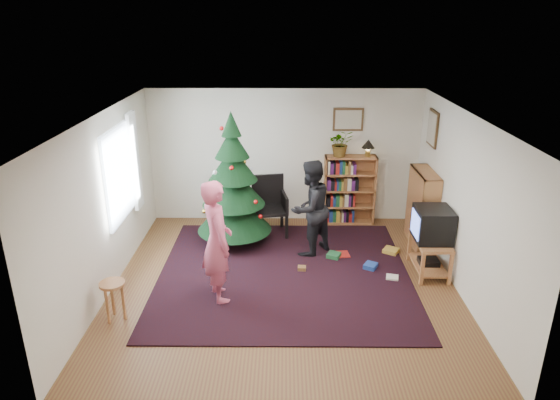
{
  "coord_description": "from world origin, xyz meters",
  "views": [
    {
      "loc": [
        -0.01,
        -6.47,
        3.77
      ],
      "look_at": [
        -0.07,
        0.6,
        1.1
      ],
      "focal_mm": 32.0,
      "sensor_mm": 36.0,
      "label": 1
    }
  ],
  "objects_px": {
    "person_standing": "(217,241)",
    "bookshelf_back": "(349,189)",
    "potted_plant": "(341,143)",
    "christmas_tree": "(233,191)",
    "armchair": "(270,203)",
    "tv_stand": "(429,253)",
    "stool": "(113,291)",
    "picture_back": "(348,119)",
    "crt_tv": "(433,224)",
    "picture_right": "(433,128)",
    "person_by_chair": "(310,208)",
    "bookshelf_right": "(422,207)",
    "table_lamp": "(368,145)"
  },
  "relations": [
    {
      "from": "picture_back",
      "to": "tv_stand",
      "type": "xyz_separation_m",
      "value": [
        1.07,
        -2.09,
        -1.63
      ]
    },
    {
      "from": "table_lamp",
      "to": "bookshelf_back",
      "type": "bearing_deg",
      "value": 180.0
    },
    {
      "from": "christmas_tree",
      "to": "crt_tv",
      "type": "relative_size",
      "value": 4.05
    },
    {
      "from": "person_standing",
      "to": "crt_tv",
      "type": "bearing_deg",
      "value": -99.11
    },
    {
      "from": "christmas_tree",
      "to": "person_by_chair",
      "type": "height_order",
      "value": "christmas_tree"
    },
    {
      "from": "bookshelf_right",
      "to": "picture_right",
      "type": "bearing_deg",
      "value": -21.82
    },
    {
      "from": "christmas_tree",
      "to": "tv_stand",
      "type": "relative_size",
      "value": 2.72
    },
    {
      "from": "picture_back",
      "to": "picture_right",
      "type": "distance_m",
      "value": 1.51
    },
    {
      "from": "christmas_tree",
      "to": "bookshelf_back",
      "type": "bearing_deg",
      "value": 24.04
    },
    {
      "from": "christmas_tree",
      "to": "bookshelf_back",
      "type": "relative_size",
      "value": 1.77
    },
    {
      "from": "person_by_chair",
      "to": "armchair",
      "type": "bearing_deg",
      "value": -95.75
    },
    {
      "from": "person_standing",
      "to": "bookshelf_back",
      "type": "bearing_deg",
      "value": -60.9
    },
    {
      "from": "bookshelf_back",
      "to": "person_by_chair",
      "type": "distance_m",
      "value": 1.55
    },
    {
      "from": "tv_stand",
      "to": "potted_plant",
      "type": "bearing_deg",
      "value": 121.58
    },
    {
      "from": "picture_back",
      "to": "table_lamp",
      "type": "bearing_deg",
      "value": -20.13
    },
    {
      "from": "bookshelf_back",
      "to": "stool",
      "type": "distance_m",
      "value": 4.73
    },
    {
      "from": "person_standing",
      "to": "person_by_chair",
      "type": "distance_m",
      "value": 1.93
    },
    {
      "from": "armchair",
      "to": "potted_plant",
      "type": "xyz_separation_m",
      "value": [
        1.27,
        0.47,
        0.97
      ]
    },
    {
      "from": "picture_back",
      "to": "tv_stand",
      "type": "height_order",
      "value": "picture_back"
    },
    {
      "from": "tv_stand",
      "to": "person_by_chair",
      "type": "xyz_separation_m",
      "value": [
        -1.8,
        0.63,
        0.48
      ]
    },
    {
      "from": "tv_stand",
      "to": "armchair",
      "type": "distance_m",
      "value": 2.9
    },
    {
      "from": "picture_right",
      "to": "table_lamp",
      "type": "distance_m",
      "value": 1.21
    },
    {
      "from": "crt_tv",
      "to": "potted_plant",
      "type": "relative_size",
      "value": 1.16
    },
    {
      "from": "picture_back",
      "to": "crt_tv",
      "type": "bearing_deg",
      "value": -62.95
    },
    {
      "from": "bookshelf_right",
      "to": "stool",
      "type": "relative_size",
      "value": 2.4
    },
    {
      "from": "armchair",
      "to": "person_standing",
      "type": "height_order",
      "value": "person_standing"
    },
    {
      "from": "bookshelf_back",
      "to": "bookshelf_right",
      "type": "bearing_deg",
      "value": -39.58
    },
    {
      "from": "christmas_tree",
      "to": "table_lamp",
      "type": "relative_size",
      "value": 7.32
    },
    {
      "from": "bookshelf_right",
      "to": "armchair",
      "type": "relative_size",
      "value": 1.24
    },
    {
      "from": "crt_tv",
      "to": "table_lamp",
      "type": "bearing_deg",
      "value": 109.67
    },
    {
      "from": "armchair",
      "to": "potted_plant",
      "type": "relative_size",
      "value": 2.15
    },
    {
      "from": "bookshelf_back",
      "to": "bookshelf_right",
      "type": "distance_m",
      "value": 1.46
    },
    {
      "from": "tv_stand",
      "to": "stool",
      "type": "relative_size",
      "value": 1.56
    },
    {
      "from": "armchair",
      "to": "bookshelf_back",
      "type": "bearing_deg",
      "value": 7.68
    },
    {
      "from": "stool",
      "to": "christmas_tree",
      "type": "bearing_deg",
      "value": 60.08
    },
    {
      "from": "armchair",
      "to": "picture_right",
      "type": "bearing_deg",
      "value": -12.55
    },
    {
      "from": "table_lamp",
      "to": "picture_back",
      "type": "bearing_deg",
      "value": 159.87
    },
    {
      "from": "tv_stand",
      "to": "person_by_chair",
      "type": "bearing_deg",
      "value": 160.71
    },
    {
      "from": "picture_right",
      "to": "bookshelf_right",
      "type": "distance_m",
      "value": 1.34
    },
    {
      "from": "picture_back",
      "to": "picture_right",
      "type": "height_order",
      "value": "picture_right"
    },
    {
      "from": "armchair",
      "to": "person_by_chair",
      "type": "relative_size",
      "value": 0.66
    },
    {
      "from": "armchair",
      "to": "person_by_chair",
      "type": "xyz_separation_m",
      "value": [
        0.67,
        -0.85,
        0.23
      ]
    },
    {
      "from": "stool",
      "to": "crt_tv",
      "type": "bearing_deg",
      "value": 16.45
    },
    {
      "from": "bookshelf_back",
      "to": "picture_right",
      "type": "bearing_deg",
      "value": -25.15
    },
    {
      "from": "picture_back",
      "to": "picture_right",
      "type": "relative_size",
      "value": 0.92
    },
    {
      "from": "picture_back",
      "to": "bookshelf_right",
      "type": "bearing_deg",
      "value": -41.75
    },
    {
      "from": "picture_back",
      "to": "armchair",
      "type": "height_order",
      "value": "picture_back"
    },
    {
      "from": "bookshelf_back",
      "to": "potted_plant",
      "type": "relative_size",
      "value": 2.66
    },
    {
      "from": "picture_back",
      "to": "potted_plant",
      "type": "distance_m",
      "value": 0.45
    },
    {
      "from": "picture_right",
      "to": "crt_tv",
      "type": "xyz_separation_m",
      "value": [
        -0.26,
        -1.37,
        -1.15
      ]
    }
  ]
}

